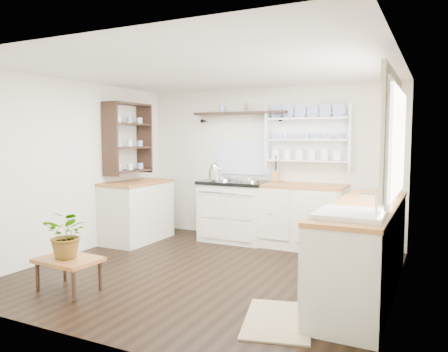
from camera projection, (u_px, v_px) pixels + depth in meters
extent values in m
cube|color=black|center=(208.00, 272.00, 5.03)|extent=(4.00, 3.80, 0.01)
cube|color=#EDE6CC|center=(267.00, 164.00, 6.63)|extent=(4.00, 0.02, 2.30)
cube|color=#EDE6CC|center=(397.00, 181.00, 4.05)|extent=(0.02, 3.80, 2.30)
cube|color=#EDE6CC|center=(76.00, 168.00, 5.81)|extent=(0.02, 3.80, 2.30)
cube|color=white|center=(207.00, 70.00, 4.83)|extent=(4.00, 3.80, 0.01)
cube|color=white|center=(395.00, 143.00, 4.17)|extent=(0.04, 1.40, 1.00)
cube|color=white|center=(393.00, 143.00, 4.18)|extent=(0.02, 1.50, 1.10)
cube|color=beige|center=(393.00, 82.00, 4.13)|extent=(0.04, 1.55, 0.18)
cube|color=silver|center=(235.00, 212.00, 6.57)|extent=(0.97, 0.63, 0.86)
cube|color=black|center=(235.00, 182.00, 6.53)|extent=(1.01, 0.67, 0.05)
cylinder|color=silver|center=(222.00, 179.00, 6.62)|extent=(0.33, 0.33, 0.03)
cylinder|color=silver|center=(249.00, 180.00, 6.42)|extent=(0.33, 0.33, 0.03)
cylinder|color=silver|center=(225.00, 193.00, 6.22)|extent=(0.88, 0.02, 0.02)
cube|color=beige|center=(299.00, 216.00, 6.16)|extent=(1.25, 0.60, 0.88)
cube|color=brown|center=(300.00, 185.00, 6.12)|extent=(1.27, 0.63, 0.04)
cube|color=beige|center=(363.00, 250.00, 4.33)|extent=(0.60, 2.40, 0.88)
cube|color=brown|center=(365.00, 206.00, 4.29)|extent=(0.62, 2.43, 0.04)
cube|color=white|center=(350.00, 228.00, 3.63)|extent=(0.55, 0.60, 0.28)
cylinder|color=silver|center=(376.00, 206.00, 3.52)|extent=(0.02, 0.02, 0.22)
cube|color=beige|center=(137.00, 212.00, 6.55)|extent=(0.60, 1.10, 0.88)
cube|color=brown|center=(137.00, 183.00, 6.51)|extent=(0.62, 1.13, 0.04)
cube|color=white|center=(309.00, 138.00, 6.29)|extent=(1.20, 0.03, 0.90)
cube|color=white|center=(308.00, 138.00, 6.21)|extent=(1.20, 0.22, 0.02)
cylinder|color=navy|center=(308.00, 118.00, 6.19)|extent=(0.20, 0.02, 0.20)
cube|color=black|center=(240.00, 113.00, 6.62)|extent=(1.50, 0.24, 0.04)
cone|color=black|center=(205.00, 121.00, 6.98)|extent=(0.06, 0.20, 0.06)
cone|color=black|center=(282.00, 120.00, 6.40)|extent=(0.06, 0.20, 0.06)
cube|color=black|center=(128.00, 138.00, 6.51)|extent=(0.28, 0.80, 1.05)
cylinder|color=#A2723B|center=(275.00, 176.00, 6.35)|extent=(0.13, 0.13, 0.16)
cube|color=brown|center=(69.00, 260.00, 4.40)|extent=(0.64, 0.48, 0.04)
cylinder|color=black|center=(38.00, 277.00, 4.40)|extent=(0.04, 0.04, 0.30)
cylinder|color=black|center=(65.00, 268.00, 4.70)|extent=(0.04, 0.04, 0.30)
cylinder|color=black|center=(74.00, 286.00, 4.14)|extent=(0.04, 0.04, 0.30)
cylinder|color=black|center=(100.00, 276.00, 4.44)|extent=(0.04, 0.04, 0.30)
imported|color=#3F7233|center=(68.00, 234.00, 4.38)|extent=(0.51, 0.47, 0.49)
cube|color=#8B7B51|center=(278.00, 320.00, 3.69)|extent=(0.75, 0.96, 0.02)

